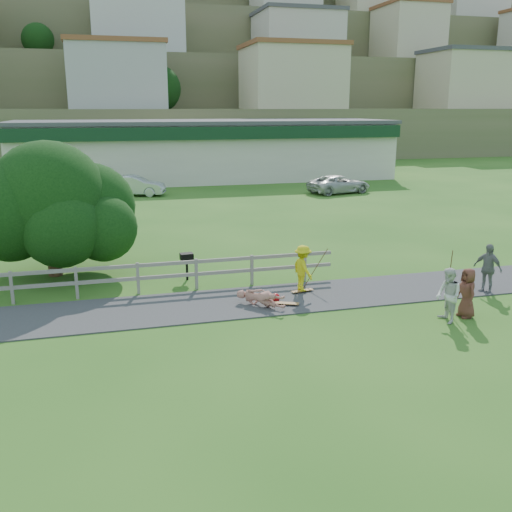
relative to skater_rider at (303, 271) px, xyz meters
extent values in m
plane|color=#285B1A|center=(-1.43, -1.93, -0.79)|extent=(260.00, 260.00, 0.00)
cube|color=#353538|center=(-1.43, -0.43, -0.77)|extent=(34.00, 3.00, 0.04)
cube|color=slate|center=(-9.43, 1.37, -0.24)|extent=(0.10, 0.10, 1.10)
cube|color=slate|center=(-7.43, 1.37, -0.24)|extent=(0.10, 0.10, 1.10)
cube|color=slate|center=(-5.43, 1.37, -0.24)|extent=(0.10, 0.10, 1.10)
cube|color=slate|center=(-3.43, 1.37, -0.24)|extent=(0.10, 0.10, 1.10)
cube|color=slate|center=(-1.43, 1.37, -0.24)|extent=(0.10, 0.10, 1.10)
cube|color=slate|center=(0.57, 1.37, -0.24)|extent=(0.10, 0.10, 1.10)
cube|color=slate|center=(-5.93, 1.37, 0.21)|extent=(15.00, 0.08, 0.12)
cube|color=slate|center=(-5.93, 1.37, -0.24)|extent=(15.00, 0.08, 0.12)
cube|color=beige|center=(2.57, 33.07, 1.61)|extent=(32.00, 10.00, 4.80)
cube|color=#12321B|center=(2.57, 27.87, 3.41)|extent=(32.00, 0.60, 1.00)
cube|color=#47474C|center=(2.57, 33.07, 4.16)|extent=(32.50, 10.50, 0.30)
cube|color=#586038|center=(-1.43, 53.07, 2.21)|extent=(220.00, 14.00, 6.00)
cube|color=beige|center=(-1.43, 53.07, 8.71)|extent=(10.00, 9.00, 7.00)
cube|color=#47474C|center=(-1.43, 53.07, 12.46)|extent=(10.40, 9.40, 0.50)
cube|color=#586038|center=(-1.43, 66.07, 5.71)|extent=(220.00, 14.00, 13.00)
cube|color=beige|center=(-1.43, 66.07, 15.71)|extent=(10.00, 9.00, 7.00)
cube|color=#586038|center=(-1.43, 79.07, 9.71)|extent=(220.00, 14.00, 21.00)
cube|color=#586038|center=(-1.43, 92.07, 14.21)|extent=(220.00, 14.00, 30.00)
cube|color=#586038|center=(-1.43, 106.07, 19.21)|extent=(220.00, 14.00, 40.00)
imported|color=gold|center=(0.00, 0.00, 0.00)|extent=(0.77, 1.12, 1.58)
imported|color=#AA6B5E|center=(-1.76, -1.00, -0.49)|extent=(1.50, 1.44, 0.61)
imported|color=silver|center=(3.22, -3.67, 0.03)|extent=(0.67, 0.84, 1.65)
imported|color=slate|center=(6.13, -1.54, 0.07)|extent=(0.81, 1.09, 1.72)
imported|color=brown|center=(4.02, -3.44, -0.03)|extent=(0.51, 0.76, 1.53)
imported|color=#B6B8BE|center=(-4.27, 24.22, -0.06)|extent=(4.67, 2.72, 1.46)
imported|color=beige|center=(10.53, 21.62, -0.13)|extent=(5.14, 3.20, 1.33)
sphere|color=#A7080D|center=(-1.16, -0.65, -0.64)|extent=(0.30, 0.30, 0.30)
cylinder|color=#553622|center=(0.60, 0.40, 0.04)|extent=(0.03, 0.03, 1.67)
cylinder|color=#553622|center=(3.92, -2.61, 0.15)|extent=(0.03, 0.03, 1.89)
camera|label=1|loc=(-6.35, -17.56, 5.39)|focal=40.00mm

